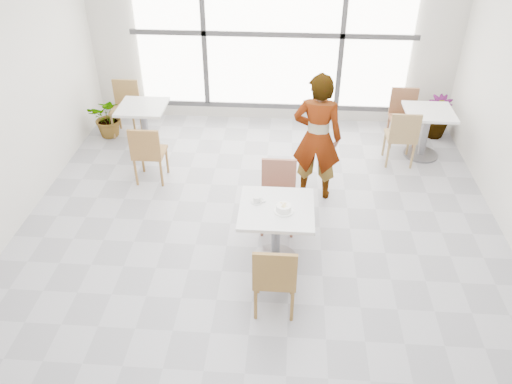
# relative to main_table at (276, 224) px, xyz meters

# --- Properties ---
(floor) EXTENTS (7.00, 7.00, 0.00)m
(floor) POSITION_rel_main_table_xyz_m (-0.21, 0.21, -0.52)
(floor) COLOR #9E9EA5
(floor) RESTS_ON ground
(wall_back) EXTENTS (6.00, 0.00, 6.00)m
(wall_back) POSITION_rel_main_table_xyz_m (-0.21, 3.71, 0.98)
(wall_back) COLOR silver
(wall_back) RESTS_ON ground
(window) EXTENTS (4.60, 0.07, 2.52)m
(window) POSITION_rel_main_table_xyz_m (-0.21, 3.65, 0.98)
(window) COLOR white
(window) RESTS_ON ground
(main_table) EXTENTS (0.80, 0.80, 0.75)m
(main_table) POSITION_rel_main_table_xyz_m (0.00, 0.00, 0.00)
(main_table) COLOR silver
(main_table) RESTS_ON ground
(chair_near) EXTENTS (0.42, 0.42, 0.87)m
(chair_near) POSITION_rel_main_table_xyz_m (0.02, -0.78, -0.02)
(chair_near) COLOR olive
(chair_near) RESTS_ON ground
(chair_far) EXTENTS (0.42, 0.42, 0.87)m
(chair_far) POSITION_rel_main_table_xyz_m (-0.00, 0.70, -0.02)
(chair_far) COLOR #905844
(chair_far) RESTS_ON ground
(oatmeal_bowl) EXTENTS (0.21, 0.21, 0.09)m
(oatmeal_bowl) POSITION_rel_main_table_xyz_m (0.08, -0.06, 0.27)
(oatmeal_bowl) COLOR white
(oatmeal_bowl) RESTS_ON main_table
(coffee_cup) EXTENTS (0.16, 0.13, 0.07)m
(coffee_cup) POSITION_rel_main_table_xyz_m (-0.22, 0.09, 0.26)
(coffee_cup) COLOR silver
(coffee_cup) RESTS_ON main_table
(person) EXTENTS (0.68, 0.50, 1.73)m
(person) POSITION_rel_main_table_xyz_m (0.47, 1.40, 0.34)
(person) COLOR black
(person) RESTS_ON ground
(bg_table_left) EXTENTS (0.70, 0.70, 0.75)m
(bg_table_left) POSITION_rel_main_table_xyz_m (-2.11, 2.45, -0.04)
(bg_table_left) COLOR silver
(bg_table_left) RESTS_ON ground
(bg_table_right) EXTENTS (0.70, 0.70, 0.75)m
(bg_table_right) POSITION_rel_main_table_xyz_m (2.15, 2.58, -0.04)
(bg_table_right) COLOR white
(bg_table_right) RESTS_ON ground
(bg_chair_left_near) EXTENTS (0.42, 0.42, 0.87)m
(bg_chair_left_near) POSITION_rel_main_table_xyz_m (-1.82, 1.54, -0.02)
(bg_chair_left_near) COLOR olive
(bg_chair_left_near) RESTS_ON ground
(bg_chair_left_far) EXTENTS (0.42, 0.42, 0.87)m
(bg_chair_left_far) POSITION_rel_main_table_xyz_m (-2.56, 3.04, -0.02)
(bg_chair_left_far) COLOR olive
(bg_chair_left_far) RESTS_ON ground
(bg_chair_right_near) EXTENTS (0.42, 0.42, 0.87)m
(bg_chair_right_near) POSITION_rel_main_table_xyz_m (1.74, 2.27, -0.02)
(bg_chair_right_near) COLOR #9A7C4C
(bg_chair_right_near) RESTS_ON ground
(bg_chair_right_far) EXTENTS (0.42, 0.42, 0.87)m
(bg_chair_right_far) POSITION_rel_main_table_xyz_m (1.89, 3.02, -0.02)
(bg_chair_right_far) COLOR brown
(bg_chair_right_far) RESTS_ON ground
(plant_left) EXTENTS (0.60, 0.52, 0.67)m
(plant_left) POSITION_rel_main_table_xyz_m (-2.82, 2.89, -0.19)
(plant_left) COLOR #4E703B
(plant_left) RESTS_ON ground
(plant_right) EXTENTS (0.48, 0.48, 0.69)m
(plant_right) POSITION_rel_main_table_xyz_m (2.49, 3.24, -0.18)
(plant_right) COLOR #4D8447
(plant_right) RESTS_ON ground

